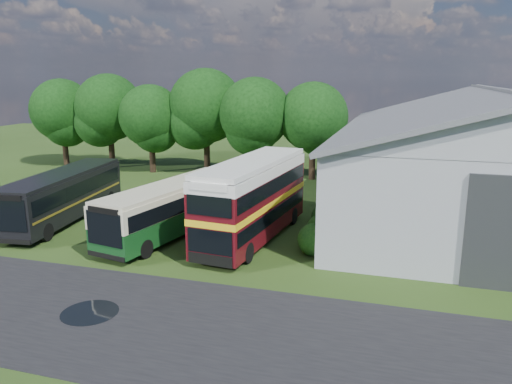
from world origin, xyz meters
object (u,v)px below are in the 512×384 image
(bus_maroon_double, at_px, (253,200))
(bus_dark_single, at_px, (64,195))
(storage_shed, at_px, (492,153))
(bus_green_single, at_px, (173,208))

(bus_maroon_double, distance_m, bus_dark_single, 12.48)
(storage_shed, xyz_separation_m, bus_green_single, (-17.75, -9.12, -2.58))
(bus_green_single, height_order, bus_dark_single, bus_dark_single)
(bus_green_single, distance_m, bus_dark_single, 7.84)
(bus_green_single, bearing_deg, bus_dark_single, -173.91)
(storage_shed, xyz_separation_m, bus_maroon_double, (-13.10, -8.55, -1.93))
(bus_dark_single, bearing_deg, bus_maroon_double, -7.82)
(bus_maroon_double, bearing_deg, storage_shed, 38.66)
(storage_shed, relative_size, bus_green_single, 2.24)
(storage_shed, bearing_deg, bus_maroon_double, -146.87)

